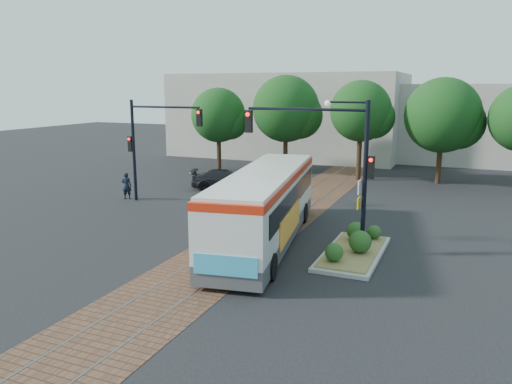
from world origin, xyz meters
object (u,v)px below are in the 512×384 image
traffic_island (354,247)px  officer (127,186)px  city_bus (266,203)px  signal_pole_left (149,137)px  signal_pole_main (335,152)px  parked_car (225,180)px

traffic_island → officer: (-15.03, 4.96, 0.49)m
city_bus → signal_pole_left: (-9.23, 4.76, 2.10)m
traffic_island → signal_pole_main: 3.95m
traffic_island → officer: 15.83m
signal_pole_main → parked_car: (-9.84, 9.88, -3.49)m
officer → signal_pole_main: bearing=142.2°
traffic_island → signal_pole_left: (-13.19, 4.89, 3.54)m
city_bus → signal_pole_left: 10.59m
signal_pole_main → signal_pole_left: bearing=158.6°
signal_pole_main → city_bus: bearing=179.1°
traffic_island → parked_car: (-10.80, 9.97, 0.33)m
city_bus → parked_car: (-6.84, 9.83, -1.10)m
officer → traffic_island: bearing=143.0°
city_bus → officer: (-11.07, 4.82, -0.95)m
signal_pole_main → officer: (-14.07, 4.87, -3.34)m
city_bus → traffic_island: 4.22m
traffic_island → parked_car: size_ratio=1.14×
city_bus → signal_pole_main: (3.00, -0.05, 2.39)m
city_bus → parked_car: 12.02m
signal_pole_left → officer: 3.56m
traffic_island → officer: bearing=161.7°
signal_pole_main → officer: signal_pole_main is taller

